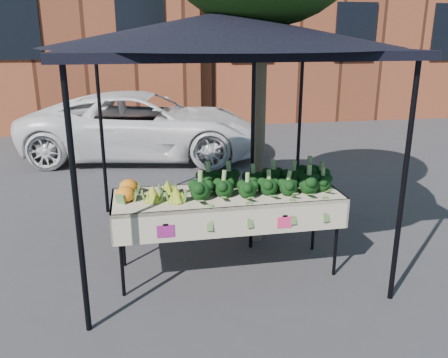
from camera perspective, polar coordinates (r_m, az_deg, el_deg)
ground at (r=5.10m, az=-2.08°, el=-12.12°), size 90.00×90.00×0.00m
table at (r=5.06m, az=0.41°, el=-6.63°), size 2.41×0.82×0.90m
canopy at (r=5.34m, az=-0.34°, el=5.09°), size 3.16×3.16×2.74m
broccoli_heap at (r=4.96m, az=4.80°, el=0.08°), size 1.62×0.59×0.28m
romanesco_cluster at (r=4.77m, az=-7.42°, el=-1.10°), size 0.44×0.48×0.21m
cauliflower_pair at (r=4.85m, az=-11.83°, el=-1.16°), size 0.24×0.44×0.19m
vehicle at (r=9.72m, az=-10.29°, el=16.85°), size 1.74×2.47×4.91m
street_tree at (r=5.46m, az=4.49°, el=14.71°), size 2.29×2.29×4.51m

